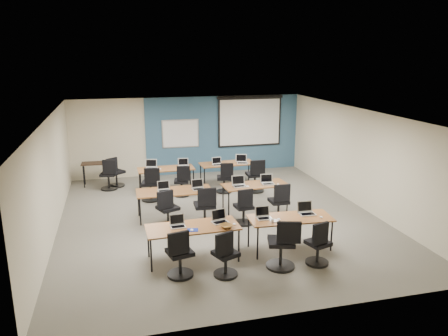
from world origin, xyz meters
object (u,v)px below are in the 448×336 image
object	(u,v)px
projector_screen	(250,119)
spare_chair_b	(109,177)
laptop_0	(178,224)
spare_chair_a	(115,175)
training_table_back_right	(227,164)
laptop_4	(164,188)
laptop_2	(264,215)
task_chair_9	(182,183)
whiteboard	(180,134)
task_chair_7	(279,205)
task_chair_1	(225,258)
task_chair_3	(318,247)
training_table_back_left	(166,170)
task_chair_4	(167,212)
training_table_mid_right	(255,186)
laptop_11	(242,161)
training_table_mid_left	(174,192)
task_chair_8	(151,187)
laptop_10	(217,163)
task_chair_10	(225,180)
task_chair_2	(283,248)
laptop_6	(239,184)
laptop_8	(152,166)
laptop_5	(198,187)
task_chair_11	(256,178)
training_table_front_right	(290,219)
utility_table	(95,166)
laptop_7	(267,182)
laptop_1	(220,219)
task_chair_6	(244,210)
task_chair_0	(180,257)
laptop_3	(306,211)
task_chair_5	(205,210)
laptop_9	(184,165)

from	to	relation	value
projector_screen	spare_chair_b	distance (m)	5.32
laptop_0	spare_chair_a	world-z (taller)	spare_chair_a
training_table_back_right	laptop_4	world-z (taller)	laptop_4
laptop_2	task_chair_9	distance (m)	4.24
whiteboard	task_chair_7	bearing A→B (deg)	-70.65
projector_screen	laptop_2	size ratio (longest dim) A/B	7.56
task_chair_1	task_chair_3	bearing A→B (deg)	-21.19
training_table_back_left	task_chair_4	xyz separation A→B (m)	(-0.34, -2.95, -0.27)
task_chair_7	task_chair_9	size ratio (longest dim) A/B	1.04
training_table_mid_right	laptop_11	distance (m)	2.37
training_table_mid_left	task_chair_8	size ratio (longest dim) A/B	1.89
laptop_4	laptop_10	distance (m)	2.99
training_table_back_right	task_chair_10	bearing A→B (deg)	-112.91
task_chair_2	spare_chair_a	distance (m)	7.16
laptop_6	laptop_8	size ratio (longest dim) A/B	1.00
training_table_back_right	task_chair_8	size ratio (longest dim) A/B	1.73
laptop_0	task_chair_4	world-z (taller)	task_chair_4
laptop_5	task_chair_11	distance (m)	2.63
laptop_2	laptop_4	bearing A→B (deg)	128.16
training_table_front_right	laptop_6	distance (m)	2.50
laptop_11	utility_table	xyz separation A→B (m)	(-4.57, 1.11, -0.15)
laptop_7	training_table_back_left	bearing A→B (deg)	143.13
projector_screen	laptop_2	xyz separation A→B (m)	(-1.73, -6.49, -1.10)
task_chair_2	task_chair_3	size ratio (longest dim) A/B	1.10
laptop_1	whiteboard	bearing A→B (deg)	75.17
task_chair_6	utility_table	world-z (taller)	task_chair_6
task_chair_0	task_chair_9	bearing A→B (deg)	67.29
laptop_6	spare_chair_b	distance (m)	4.46
laptop_4	laptop_3	bearing A→B (deg)	-46.54
task_chair_0	task_chair_6	size ratio (longest dim) A/B	1.03
laptop_0	task_chair_5	size ratio (longest dim) A/B	0.30
training_table_back_right	laptop_2	world-z (taller)	laptop_2
training_table_back_right	laptop_4	size ratio (longest dim) A/B	5.56
laptop_4	laptop_8	xyz separation A→B (m)	(-0.10, 2.35, 0.01)
laptop_1	task_chair_3	xyz separation A→B (m)	(1.80, -0.97, -0.40)
task_chair_11	task_chair_1	bearing A→B (deg)	-113.34
task_chair_4	laptop_10	size ratio (longest dim) A/B	3.27
task_chair_10	utility_table	bearing A→B (deg)	167.03
task_chair_3	task_chair_5	size ratio (longest dim) A/B	0.92
task_chair_4	task_chair_9	distance (m)	2.45
task_chair_1	task_chair_3	xyz separation A→B (m)	(1.93, 0.01, -0.00)
training_table_back_right	utility_table	bearing A→B (deg)	163.40
task_chair_9	utility_table	bearing A→B (deg)	155.62
task_chair_8	task_chair_2	bearing A→B (deg)	-55.31
projector_screen	task_chair_2	xyz separation A→B (m)	(-1.64, -7.40, -1.45)
task_chair_3	laptop_9	world-z (taller)	laptop_9
laptop_3	task_chair_9	xyz separation A→B (m)	(-2.12, 4.05, -0.40)
task_chair_0	task_chair_11	distance (m)	5.59
task_chair_4	spare_chair_b	distance (m)	3.78
whiteboard	laptop_8	size ratio (longest dim) A/B	3.63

